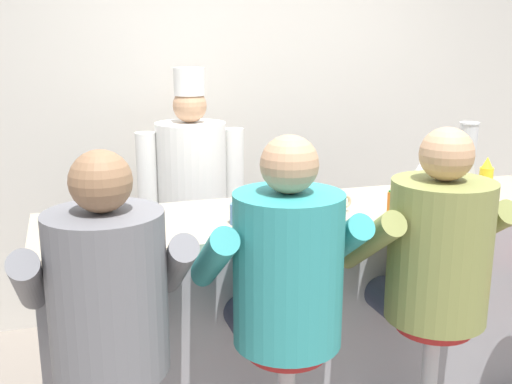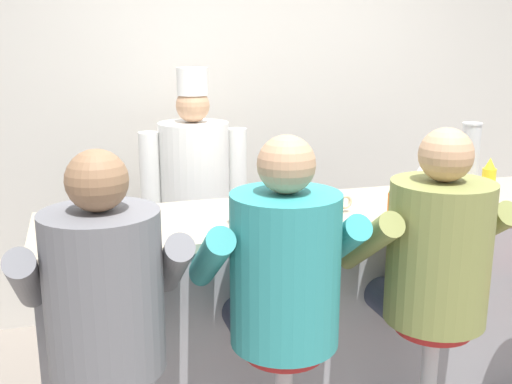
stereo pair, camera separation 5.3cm
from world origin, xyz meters
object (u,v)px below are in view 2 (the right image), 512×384
at_px(napkin_dispenser_chrome, 271,216).
at_px(cook_in_whites_near, 195,194).
at_px(hot_sauce_bottle_orange, 390,206).
at_px(ketchup_bottle_red, 419,189).
at_px(cereal_bowl, 306,212).
at_px(mustard_bottle_yellow, 488,182).
at_px(coffee_mug_blue, 239,213).
at_px(diner_seated_olive, 433,259).
at_px(diner_seated_teal, 282,276).
at_px(breakfast_plate, 82,241).
at_px(water_pitcher_clear, 438,173).
at_px(cup_stack_steel, 470,159).
at_px(diner_seated_grey, 104,299).
at_px(coffee_mug_tan, 335,204).

xyz_separation_m(napkin_dispenser_chrome, cook_in_whites_near, (-0.11, 1.17, -0.18)).
relative_size(hot_sauce_bottle_orange, napkin_dispenser_chrome, 0.98).
xyz_separation_m(ketchup_bottle_red, cereal_bowl, (-0.57, 0.04, -0.08)).
bearing_deg(mustard_bottle_yellow, napkin_dispenser_chrome, -174.29).
xyz_separation_m(coffee_mug_blue, diner_seated_olive, (0.72, -0.46, -0.13)).
relative_size(napkin_dispenser_chrome, diner_seated_teal, 0.09).
distance_m(breakfast_plate, coffee_mug_blue, 0.69).
relative_size(coffee_mug_blue, diner_seated_olive, 0.08).
relative_size(coffee_mug_blue, diner_seated_teal, 0.08).
bearing_deg(coffee_mug_blue, water_pitcher_clear, 11.71).
bearing_deg(diner_seated_olive, diner_seated_teal, 180.00).
xyz_separation_m(ketchup_bottle_red, breakfast_plate, (-1.59, -0.05, -0.09)).
xyz_separation_m(cup_stack_steel, diner_seated_teal, (-1.27, -0.61, -0.28)).
relative_size(ketchup_bottle_red, mustard_bottle_yellow, 0.98).
xyz_separation_m(cup_stack_steel, napkin_dispenser_chrome, (-1.21, -0.29, -0.13)).
relative_size(water_pitcher_clear, cook_in_whites_near, 0.13).
relative_size(hot_sauce_bottle_orange, coffee_mug_blue, 1.08).
distance_m(ketchup_bottle_red, napkin_dispenser_chrome, 0.80).
bearing_deg(cup_stack_steel, cereal_bowl, -171.38).
bearing_deg(cereal_bowl, diner_seated_grey, -154.24).
bearing_deg(breakfast_plate, cook_in_whites_near, 58.58).
distance_m(cup_stack_steel, diner_seated_teal, 1.43).
relative_size(hot_sauce_bottle_orange, coffee_mug_tan, 0.96).
bearing_deg(diner_seated_grey, coffee_mug_tan, 23.75).
height_order(breakfast_plate, diner_seated_olive, diner_seated_olive).
distance_m(cereal_bowl, cup_stack_steel, 1.01).
xyz_separation_m(water_pitcher_clear, breakfast_plate, (-1.88, -0.34, -0.09)).
relative_size(ketchup_bottle_red, cup_stack_steel, 0.59).
distance_m(water_pitcher_clear, coffee_mug_tan, 0.74).
distance_m(ketchup_bottle_red, coffee_mug_tan, 0.42).
relative_size(hot_sauce_bottle_orange, diner_seated_olive, 0.09).
height_order(napkin_dispenser_chrome, diner_seated_olive, diner_seated_olive).
distance_m(mustard_bottle_yellow, diner_seated_grey, 1.99).
xyz_separation_m(hot_sauce_bottle_orange, cup_stack_steel, (0.62, 0.28, 0.13)).
relative_size(coffee_mug_tan, napkin_dispenser_chrome, 1.02).
distance_m(mustard_bottle_yellow, cook_in_whites_near, 1.70).
xyz_separation_m(cup_stack_steel, diner_seated_olive, (-0.59, -0.61, -0.28)).
relative_size(hot_sauce_bottle_orange, diner_seated_grey, 0.09).
relative_size(cup_stack_steel, cook_in_whites_near, 0.23).
bearing_deg(cup_stack_steel, ketchup_bottle_red, -155.47).
bearing_deg(water_pitcher_clear, hot_sauce_bottle_orange, -142.69).
bearing_deg(breakfast_plate, coffee_mug_blue, 7.55).
bearing_deg(breakfast_plate, diner_seated_teal, -26.56).
height_order(mustard_bottle_yellow, cereal_bowl, mustard_bottle_yellow).
height_order(cup_stack_steel, diner_seated_teal, diner_seated_teal).
bearing_deg(napkin_dispenser_chrome, hot_sauce_bottle_orange, 0.91).
distance_m(coffee_mug_tan, coffee_mug_blue, 0.49).
height_order(hot_sauce_bottle_orange, diner_seated_grey, diner_seated_grey).
bearing_deg(diner_seated_olive, mustard_bottle_yellow, 36.48).
distance_m(cereal_bowl, diner_seated_teal, 0.55).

